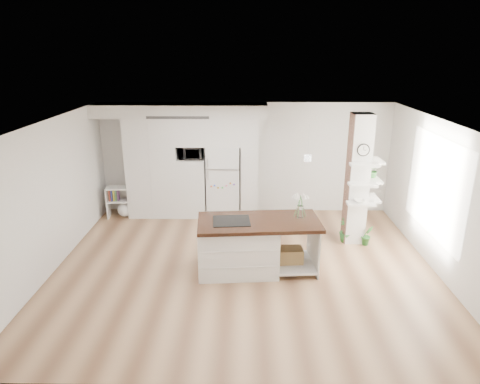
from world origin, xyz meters
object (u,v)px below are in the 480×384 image
Objects in this scene: bookshelf at (122,204)px; refrigerator at (223,180)px; floor_plant_a at (367,235)px; kitchen_island at (245,245)px.

refrigerator is at bearing -1.42° from bookshelf.
floor_plant_a is at bearing -28.93° from refrigerator.
refrigerator reaches higher than floor_plant_a.
kitchen_island is 5.21× the size of floor_plant_a.
refrigerator is 3.56m from floor_plant_a.
kitchen_island is 3.97m from bookshelf.
kitchen_island is at bearing -156.38° from floor_plant_a.
kitchen_island is (0.53, -2.80, -0.37)m from refrigerator.
bookshelf is 1.76× the size of floor_plant_a.
kitchen_island is 2.78m from floor_plant_a.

